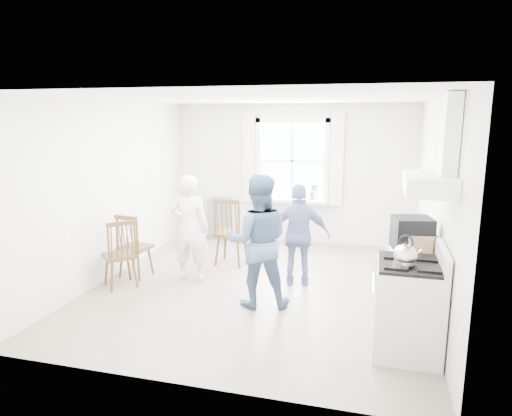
{
  "coord_description": "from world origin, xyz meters",
  "views": [
    {
      "loc": [
        1.53,
        -5.91,
        2.38
      ],
      "look_at": [
        -0.09,
        0.2,
        1.09
      ],
      "focal_mm": 32.0,
      "sensor_mm": 36.0,
      "label": 1
    }
  ],
  "objects": [
    {
      "name": "gas_stove",
      "position": [
        1.91,
        -1.35,
        0.48
      ],
      "size": [
        0.68,
        0.76,
        1.12
      ],
      "color": "silver",
      "rests_on": "ground"
    },
    {
      "name": "shelf_unit",
      "position": [
        -1.4,
        2.33,
        0.4
      ],
      "size": [
        0.4,
        0.3,
        0.8
      ],
      "primitive_type": "cube",
      "color": "slate",
      "rests_on": "ground"
    },
    {
      "name": "person_left",
      "position": [
        -1.05,
        0.04,
        0.78
      ],
      "size": [
        0.62,
        0.62,
        1.56
      ],
      "primitive_type": "imported",
      "rotation": [
        0.0,
        0.0,
        3.24
      ],
      "color": "white",
      "rests_on": "ground"
    },
    {
      "name": "kettle",
      "position": [
        1.84,
        -1.47,
        1.05
      ],
      "size": [
        0.22,
        0.22,
        0.32
      ],
      "color": "silver",
      "rests_on": "gas_stove"
    },
    {
      "name": "potted_plant",
      "position": [
        0.42,
        2.36,
        1.0
      ],
      "size": [
        0.16,
        0.16,
        0.29
      ],
      "primitive_type": "imported",
      "rotation": [
        0.0,
        0.0,
        -0.02
      ],
      "color": "#2E6734",
      "rests_on": "window_assembly"
    },
    {
      "name": "windsor_chair_b",
      "position": [
        -1.91,
        -0.14,
        0.59
      ],
      "size": [
        0.46,
        0.46,
        0.98
      ],
      "color": "#472E16",
      "rests_on": "ground"
    },
    {
      "name": "person_right",
      "position": [
        0.53,
        0.23,
        0.73
      ],
      "size": [
        0.97,
        0.97,
        1.46
      ],
      "primitive_type": "imported",
      "rotation": [
        0.0,
        0.0,
        3.29
      ],
      "color": "navy",
      "rests_on": "ground"
    },
    {
      "name": "windsor_chair_c",
      "position": [
        -1.82,
        -0.55,
        0.6
      ],
      "size": [
        0.58,
        0.58,
        0.99
      ],
      "color": "#472E16",
      "rests_on": "ground"
    },
    {
      "name": "cardboard_box",
      "position": [
        2.03,
        -0.8,
        1.0
      ],
      "size": [
        0.36,
        0.31,
        0.2
      ],
      "primitive_type": "cube",
      "rotation": [
        0.0,
        0.0,
        -0.32
      ],
      "color": "#916A46",
      "rests_on": "low_cabinet"
    },
    {
      "name": "window_assembly",
      "position": [
        0.0,
        2.45,
        1.46
      ],
      "size": [
        1.88,
        0.24,
        1.7
      ],
      "color": "white",
      "rests_on": "room_shell"
    },
    {
      "name": "low_cabinet",
      "position": [
        1.98,
        -0.65,
        0.45
      ],
      "size": [
        0.5,
        0.55,
        0.9
      ],
      "primitive_type": "cube",
      "color": "white",
      "rests_on": "ground"
    },
    {
      "name": "room_shell",
      "position": [
        0.0,
        0.0,
        1.3
      ],
      "size": [
        4.62,
        5.12,
        2.64
      ],
      "color": "gray",
      "rests_on": "ground"
    },
    {
      "name": "stereo_stack",
      "position": [
        1.95,
        -0.68,
        1.08
      ],
      "size": [
        0.48,
        0.45,
        0.37
      ],
      "color": "black",
      "rests_on": "low_cabinet"
    },
    {
      "name": "person_mid",
      "position": [
        0.14,
        -0.6,
        0.84
      ],
      "size": [
        1.0,
        1.0,
        1.68
      ],
      "primitive_type": "imported",
      "rotation": [
        0.0,
        0.0,
        3.4
      ],
      "color": "#456081",
      "rests_on": "ground"
    },
    {
      "name": "windsor_chair_a",
      "position": [
        -0.7,
        0.77,
        0.68
      ],
      "size": [
        0.5,
        0.49,
        1.11
      ],
      "color": "#472E16",
      "rests_on": "ground"
    },
    {
      "name": "range_hood",
      "position": [
        2.07,
        -1.35,
        1.9
      ],
      "size": [
        0.45,
        0.76,
        0.94
      ],
      "color": "white",
      "rests_on": "room_shell"
    }
  ]
}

